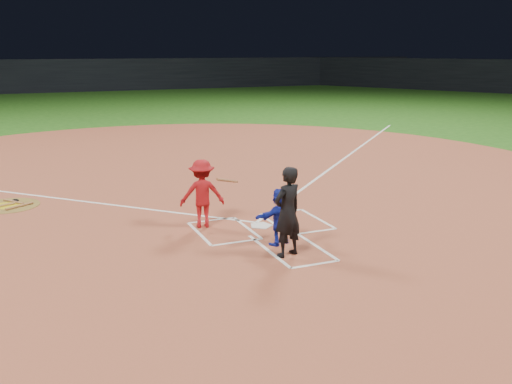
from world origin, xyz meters
name	(u,v)px	position (x,y,z in m)	size (l,w,h in m)	color
ground	(261,226)	(0.00, 0.00, 0.00)	(120.00, 120.00, 0.00)	#205415
home_plate_dirt	(192,177)	(0.00, 6.00, 0.01)	(28.00, 28.00, 0.01)	brown
stadium_wall_far	(71,75)	(0.00, 48.00, 1.60)	(80.00, 1.20, 3.20)	black
home_plate	(261,226)	(0.00, 0.00, 0.02)	(0.60, 0.60, 0.02)	silver
on_deck_circle	(8,206)	(-5.78, 4.42, 0.02)	(1.70, 1.70, 0.01)	brown
on_deck_logo	(8,205)	(-5.78, 4.42, 0.02)	(0.80, 0.80, 0.00)	gold
on_deck_bat_a	(13,202)	(-5.63, 4.67, 0.05)	(0.06, 0.06, 0.84)	#956036
on_deck_bat_b	(0,206)	(-5.98, 4.32, 0.05)	(0.06, 0.06, 0.84)	#A16D3B
on_deck_bat_c	(19,206)	(-5.48, 4.12, 0.05)	(0.06, 0.06, 0.84)	#955E36
bat_weight_donut	(15,200)	(-5.58, 4.82, 0.05)	(0.19, 0.19, 0.05)	black
catcher	(280,216)	(-0.14, -1.38, 0.65)	(1.19, 0.38, 1.28)	#1421A3
umpire	(288,212)	(-0.30, -2.10, 0.97)	(0.70, 0.46, 1.92)	black
chalk_markings	(198,181)	(0.00, 5.29, 0.01)	(28.35, 17.32, 0.01)	white
batter_at_plate	(202,194)	(-1.34, 0.51, 0.85)	(1.56, 0.83, 1.67)	#A11116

